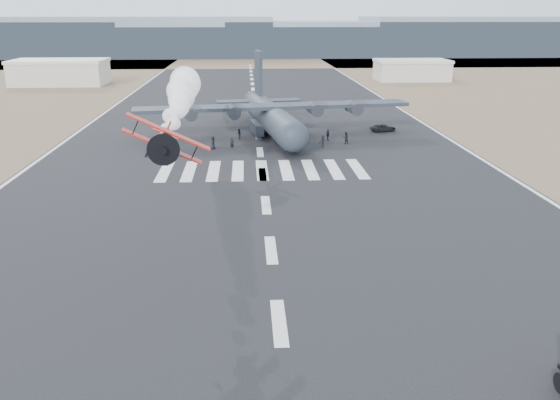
{
  "coord_description": "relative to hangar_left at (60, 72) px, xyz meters",
  "views": [
    {
      "loc": [
        -1.86,
        -21.28,
        18.67
      ],
      "look_at": [
        0.8,
        24.96,
        4.0
      ],
      "focal_mm": 38.0,
      "sensor_mm": 36.0,
      "label": 1
    }
  ],
  "objects": [
    {
      "name": "scrub_far",
      "position": [
        52.0,
        85.0,
        -3.41
      ],
      "size": [
        500.0,
        80.0,
        0.0
      ],
      "primitive_type": "cube",
      "color": "brown",
      "rests_on": "ground"
    },
    {
      "name": "runway_markings",
      "position": [
        52.0,
        -85.0,
        -3.4
      ],
      "size": [
        60.0,
        260.0,
        0.01
      ],
      "primitive_type": null,
      "color": "silver",
      "rests_on": "ground"
    },
    {
      "name": "ridge_seg_c",
      "position": [
        -13.0,
        115.0,
        5.09
      ],
      "size": [
        150.0,
        50.0,
        17.0
      ],
      "primitive_type": "cube",
      "color": "slate",
      "rests_on": "ground"
    },
    {
      "name": "ridge_seg_d",
      "position": [
        52.0,
        115.0,
        3.09
      ],
      "size": [
        150.0,
        50.0,
        13.0
      ],
      "primitive_type": "cube",
      "color": "slate",
      "rests_on": "ground"
    },
    {
      "name": "ridge_seg_e",
      "position": [
        117.0,
        115.0,
        4.09
      ],
      "size": [
        150.0,
        50.0,
        15.0
      ],
      "primitive_type": "cube",
      "color": "slate",
      "rests_on": "ground"
    },
    {
      "name": "ridge_seg_f",
      "position": [
        182.0,
        115.0,
        5.09
      ],
      "size": [
        150.0,
        50.0,
        17.0
      ],
      "primitive_type": "cube",
      "color": "slate",
      "rests_on": "ground"
    },
    {
      "name": "hangar_left",
      "position": [
        0.0,
        0.0,
        0.0
      ],
      "size": [
        24.5,
        14.5,
        6.7
      ],
      "color": "#B2AC9E",
      "rests_on": "ground"
    },
    {
      "name": "hangar_right",
      "position": [
        98.0,
        5.0,
        -0.4
      ],
      "size": [
        20.5,
        12.5,
        5.9
      ],
      "color": "#B2AC9E",
      "rests_on": "ground"
    },
    {
      "name": "aerobatic_biplane",
      "position": [
        44.23,
        -124.12,
        6.51
      ],
      "size": [
        5.78,
        5.67,
        4.01
      ],
      "rotation": [
        0.0,
        0.45,
        0.05
      ],
      "color": "#A50B1B"
    },
    {
      "name": "smoke_trail",
      "position": [
        42.75,
        -94.44,
        6.78
      ],
      "size": [
        4.05,
        36.55,
        3.98
      ],
      "rotation": [
        0.0,
        0.0,
        0.05
      ],
      "color": "white"
    },
    {
      "name": "transport_aircraft",
      "position": [
        54.13,
        -72.5,
        -0.2
      ],
      "size": [
        43.05,
        35.32,
        12.43
      ],
      "rotation": [
        0.0,
        0.0,
        0.14
      ],
      "color": "#212931",
      "rests_on": "ground"
    },
    {
      "name": "support_vehicle",
      "position": [
        72.73,
        -70.78,
        -2.82
      ],
      "size": [
        4.62,
        3.2,
        1.17
      ],
      "primitive_type": "imported",
      "rotation": [
        0.0,
        0.0,
        1.9
      ],
      "color": "black",
      "rests_on": "ground"
    },
    {
      "name": "crew_a",
      "position": [
        57.82,
        -79.8,
        -2.53
      ],
      "size": [
        0.8,
        0.83,
        1.76
      ],
      "primitive_type": "imported",
      "rotation": [
        0.0,
        0.0,
        2.17
      ],
      "color": "black",
      "rests_on": "ground"
    },
    {
      "name": "crew_b",
      "position": [
        64.87,
        -80.23,
        -2.5
      ],
      "size": [
        1.02,
        0.84,
        1.82
      ],
      "primitive_type": "imported",
      "rotation": [
        0.0,
        0.0,
        3.52
      ],
      "color": "black",
      "rests_on": "ground"
    },
    {
      "name": "crew_c",
      "position": [
        61.23,
        -82.25,
        -2.52
      ],
      "size": [
        1.16,
        0.56,
        1.77
      ],
      "primitive_type": "imported",
      "rotation": [
        0.0,
        0.0,
        0.03
      ],
      "color": "black",
      "rests_on": "ground"
    },
    {
      "name": "crew_d",
      "position": [
        62.58,
        -77.58,
        -2.58
      ],
      "size": [
        0.93,
        1.08,
        1.65
      ],
      "primitive_type": "imported",
      "rotation": [
        0.0,
        0.0,
        1.02
      ],
      "color": "black",
      "rests_on": "ground"
    },
    {
      "name": "crew_e",
      "position": [
        45.32,
        -82.65,
        -2.46
      ],
      "size": [
        0.62,
        0.95,
        1.89
      ],
      "primitive_type": "imported",
      "rotation": [
        0.0,
        0.0,
        1.52
      ],
      "color": "black",
      "rests_on": "ground"
    },
    {
      "name": "crew_f",
      "position": [
        57.16,
        -81.03,
        -2.57
      ],
      "size": [
        0.73,
        1.61,
        1.68
      ],
      "primitive_type": "imported",
      "rotation": [
        0.0,
        0.0,
        4.56
      ],
      "color": "black",
      "rests_on": "ground"
    },
    {
      "name": "crew_g",
      "position": [
        48.06,
        -82.94,
        -2.56
      ],
      "size": [
        0.78,
        0.74,
        1.69
      ],
      "primitive_type": "imported",
      "rotation": [
        0.0,
        0.0,
        0.5
      ],
      "color": "black",
      "rests_on": "ground"
    },
    {
      "name": "crew_h",
      "position": [
        48.97,
        -75.87,
        -2.61
      ],
      "size": [
        0.59,
        0.84,
        1.6
      ],
      "primitive_type": "imported",
      "rotation": [
        0.0,
        0.0,
        4.85
      ],
      "color": "black",
      "rests_on": "ground"
    }
  ]
}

